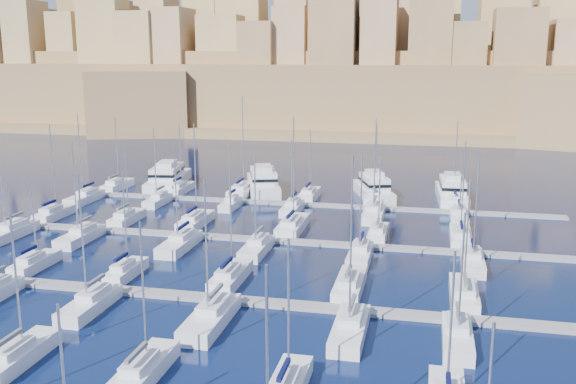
% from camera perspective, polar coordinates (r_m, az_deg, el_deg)
% --- Properties ---
extents(ground, '(600.00, 600.00, 0.00)m').
position_cam_1_polar(ground, '(78.99, -3.11, -6.48)').
color(ground, black).
rests_on(ground, ground).
extents(pontoon_mid_near, '(84.00, 2.00, 0.40)m').
position_cam_1_polar(pontoon_mid_near, '(68.16, -5.86, -9.45)').
color(pontoon_mid_near, slate).
rests_on(pontoon_mid_near, ground).
extents(pontoon_mid_far, '(84.00, 2.00, 0.40)m').
position_cam_1_polar(pontoon_mid_far, '(88.14, -1.36, -4.32)').
color(pontoon_mid_far, slate).
rests_on(pontoon_mid_far, ground).
extents(pontoon_far, '(84.00, 2.00, 0.40)m').
position_cam_1_polar(pontoon_far, '(108.91, 1.41, -1.10)').
color(pontoon_far, slate).
rests_on(pontoon_far, ground).
extents(sailboat_2, '(2.61, 8.70, 13.16)m').
position_cam_1_polar(sailboat_2, '(59.46, -22.79, -13.20)').
color(sailboat_2, silver).
rests_on(sailboat_2, ground).
extents(sailboat_3, '(2.58, 8.60, 13.04)m').
position_cam_1_polar(sailboat_3, '(54.08, -12.67, -15.12)').
color(sailboat_3, silver).
rests_on(sailboat_3, ground).
extents(sailboat_13, '(2.38, 7.94, 11.24)m').
position_cam_1_polar(sailboat_13, '(82.99, -21.59, -5.90)').
color(sailboat_13, silver).
rests_on(sailboat_13, ground).
extents(sailboat_14, '(2.26, 7.54, 12.60)m').
position_cam_1_polar(sailboat_14, '(76.91, -14.21, -6.80)').
color(sailboat_14, silver).
rests_on(sailboat_14, ground).
extents(sailboat_15, '(2.74, 9.13, 12.85)m').
position_cam_1_polar(sailboat_15, '(73.06, -5.15, -7.48)').
color(sailboat_15, silver).
rests_on(sailboat_15, ground).
extents(sailboat_16, '(2.83, 9.44, 15.28)m').
position_cam_1_polar(sailboat_16, '(70.47, 5.49, -8.22)').
color(sailboat_16, silver).
rests_on(sailboat_16, ground).
extents(sailboat_17, '(2.83, 9.43, 13.11)m').
position_cam_1_polar(sailboat_17, '(70.17, 15.36, -8.72)').
color(sailboat_17, silver).
rests_on(sailboat_17, ground).
extents(sailboat_20, '(2.69, 8.96, 14.44)m').
position_cam_1_polar(sailboat_20, '(68.14, -17.19, -9.47)').
color(sailboat_20, silver).
rests_on(sailboat_20, ground).
extents(sailboat_21, '(3.07, 10.24, 14.66)m').
position_cam_1_polar(sailboat_21, '(62.46, -6.90, -11.01)').
color(sailboat_21, silver).
rests_on(sailboat_21, ground).
extents(sailboat_22, '(2.85, 9.50, 13.72)m').
position_cam_1_polar(sailboat_22, '(59.99, 5.53, -12.00)').
color(sailboat_22, silver).
rests_on(sailboat_22, ground).
extents(sailboat_23, '(2.59, 8.64, 12.52)m').
position_cam_1_polar(sailboat_23, '(60.13, 14.82, -12.33)').
color(sailboat_23, silver).
rests_on(sailboat_23, ground).
extents(sailboat_24, '(2.59, 8.63, 14.99)m').
position_cam_1_polar(sailboat_24, '(107.03, -20.06, -1.79)').
color(sailboat_24, silver).
rests_on(sailboat_24, ground).
extents(sailboat_25, '(2.52, 8.40, 12.54)m').
position_cam_1_polar(sailboat_25, '(100.88, -14.13, -2.25)').
color(sailboat_25, silver).
rests_on(sailboat_25, ground).
extents(sailboat_26, '(2.88, 9.59, 15.59)m').
position_cam_1_polar(sailboat_26, '(97.09, -8.24, -2.54)').
color(sailboat_26, silver).
rests_on(sailboat_26, ground).
extents(sailboat_27, '(3.17, 10.58, 16.81)m').
position_cam_1_polar(sailboat_27, '(93.45, 0.41, -2.99)').
color(sailboat_27, silver).
rests_on(sailboat_27, ground).
extents(sailboat_28, '(2.41, 8.02, 11.88)m').
position_cam_1_polar(sailboat_28, '(90.54, 8.00, -3.65)').
color(sailboat_28, silver).
rests_on(sailboat_28, ground).
extents(sailboat_29, '(2.80, 9.32, 14.06)m').
position_cam_1_polar(sailboat_29, '(91.05, 15.08, -3.85)').
color(sailboat_29, silver).
rests_on(sailboat_29, ground).
extents(sailboat_30, '(3.10, 10.35, 17.26)m').
position_cam_1_polar(sailboat_30, '(98.05, -23.55, -3.30)').
color(sailboat_30, silver).
rests_on(sailboat_30, ground).
extents(sailboat_31, '(2.79, 9.29, 13.99)m').
position_cam_1_polar(sailboat_31, '(92.66, -17.96, -3.75)').
color(sailboat_31, silver).
rests_on(sailboat_31, ground).
extents(sailboat_32, '(2.95, 9.82, 14.17)m').
position_cam_1_polar(sailboat_32, '(86.08, -9.61, -4.52)').
color(sailboat_32, silver).
rests_on(sailboat_32, ground).
extents(sailboat_33, '(2.70, 8.99, 12.99)m').
position_cam_1_polar(sailboat_33, '(83.20, -2.79, -4.96)').
color(sailboat_33, silver).
rests_on(sailboat_33, ground).
extents(sailboat_34, '(2.67, 8.89, 13.83)m').
position_cam_1_polar(sailboat_34, '(80.88, 6.44, -5.53)').
color(sailboat_34, silver).
rests_on(sailboat_34, ground).
extents(sailboat_35, '(2.62, 8.74, 14.11)m').
position_cam_1_polar(sailboat_35, '(80.77, 16.08, -5.97)').
color(sailboat_35, silver).
rests_on(sailboat_35, ground).
extents(sailboat_36, '(2.73, 9.09, 13.92)m').
position_cam_1_polar(sailboat_36, '(126.09, -14.93, 0.58)').
color(sailboat_36, silver).
rests_on(sailboat_36, ground).
extents(sailboat_37, '(2.62, 8.73, 13.17)m').
position_cam_1_polar(sailboat_37, '(120.63, -9.57, 0.30)').
color(sailboat_37, silver).
rests_on(sailboat_37, ground).
extents(sailboat_38, '(3.20, 10.67, 18.13)m').
position_cam_1_polar(sailboat_38, '(117.63, -4.05, 0.17)').
color(sailboat_38, silver).
rests_on(sailboat_38, ground).
extents(sailboat_39, '(2.73, 9.09, 12.51)m').
position_cam_1_polar(sailboat_39, '(114.00, 1.91, -0.23)').
color(sailboat_39, silver).
rests_on(sailboat_39, ground).
extents(sailboat_40, '(3.02, 10.06, 13.56)m').
position_cam_1_polar(sailboat_40, '(112.96, 7.72, -0.44)').
color(sailboat_40, silver).
rests_on(sailboat_40, ground).
extents(sailboat_41, '(3.00, 10.01, 14.53)m').
position_cam_1_polar(sailboat_41, '(112.67, 14.50, -0.75)').
color(sailboat_41, silver).
rests_on(sailboat_41, ground).
extents(sailboat_42, '(2.84, 9.45, 15.74)m').
position_cam_1_polar(sailboat_42, '(116.86, -17.60, -0.48)').
color(sailboat_42, silver).
rests_on(sailboat_42, ground).
extents(sailboat_43, '(2.33, 7.76, 13.43)m').
position_cam_1_polar(sailboat_43, '(111.62, -11.49, -0.74)').
color(sailboat_43, silver).
rests_on(sailboat_43, ground).
extents(sailboat_44, '(2.18, 7.25, 11.22)m').
position_cam_1_polar(sailboat_44, '(107.31, -5.10, -1.07)').
color(sailboat_44, silver).
rests_on(sailboat_44, ground).
extents(sailboat_45, '(2.54, 8.45, 12.33)m').
position_cam_1_polar(sailboat_45, '(104.09, 0.39, -1.43)').
color(sailboat_45, silver).
rests_on(sailboat_45, ground).
extents(sailboat_46, '(3.08, 10.26, 15.93)m').
position_cam_1_polar(sailboat_46, '(101.33, 7.64, -1.89)').
color(sailboat_46, silver).
rests_on(sailboat_46, ground).
extents(sailboat_47, '(2.63, 8.76, 11.93)m').
position_cam_1_polar(sailboat_47, '(101.87, 14.96, -2.16)').
color(sailboat_47, silver).
rests_on(sailboat_47, ground).
extents(motor_yacht_a, '(8.55, 18.96, 5.25)m').
position_cam_1_polar(motor_yacht_a, '(126.70, -10.63, 1.29)').
color(motor_yacht_a, silver).
rests_on(motor_yacht_a, ground).
extents(motor_yacht_b, '(10.58, 18.36, 5.25)m').
position_cam_1_polar(motor_yacht_b, '(120.22, -2.22, 0.91)').
color(motor_yacht_b, silver).
rests_on(motor_yacht_b, ground).
extents(motor_yacht_c, '(9.09, 15.61, 5.25)m').
position_cam_1_polar(motor_yacht_c, '(115.53, 7.60, 0.34)').
color(motor_yacht_c, silver).
rests_on(motor_yacht_c, ground).
extents(motor_yacht_d, '(5.56, 15.98, 5.25)m').
position_cam_1_polar(motor_yacht_d, '(115.57, 14.35, 0.07)').
color(motor_yacht_d, silver).
rests_on(motor_yacht_d, ground).
extents(fortified_city, '(460.00, 108.95, 59.52)m').
position_cam_1_polar(fortified_city, '(228.43, 7.46, 9.48)').
color(fortified_city, brown).
rests_on(fortified_city, ground).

